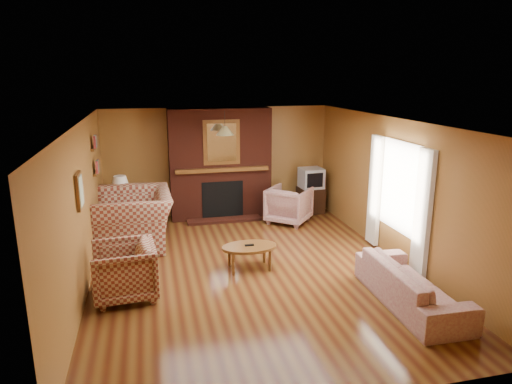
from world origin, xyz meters
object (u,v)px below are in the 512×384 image
object	(u,v)px
plaid_armchair	(124,271)
tv_stand	(310,200)
floral_sofa	(411,284)
table_lamp	(121,189)
side_table	(123,218)
fireplace	(220,164)
plaid_loveseat	(134,219)
floral_armchair	(289,205)
coffee_table	(249,248)
crt_tv	(311,178)

from	to	relation	value
plaid_armchair	tv_stand	size ratio (longest dim) A/B	1.50
floral_sofa	table_lamp	distance (m)	5.74
side_table	fireplace	bearing A→B (deg)	14.29
plaid_loveseat	plaid_armchair	xyz separation A→B (m)	(-0.10, -2.10, -0.11)
floral_armchair	fireplace	bearing A→B (deg)	11.04
coffee_table	tv_stand	size ratio (longest dim) A/B	1.53
crt_tv	fireplace	bearing A→B (deg)	174.70
floral_sofa	table_lamp	world-z (taller)	table_lamp
table_lamp	crt_tv	bearing A→B (deg)	4.74
coffee_table	side_table	world-z (taller)	side_table
coffee_table	tv_stand	distance (m)	3.44
fireplace	floral_armchair	size ratio (longest dim) A/B	2.84
floral_sofa	coffee_table	distance (m)	2.54
floral_sofa	tv_stand	world-z (taller)	tv_stand
tv_stand	plaid_loveseat	bearing A→B (deg)	-167.55
tv_stand	floral_armchair	bearing A→B (deg)	-145.12
plaid_armchair	crt_tv	xyz separation A→B (m)	(4.00, 3.30, 0.41)
side_table	floral_armchair	bearing A→B (deg)	-3.88
tv_stand	floral_sofa	bearing A→B (deg)	-96.71
tv_stand	fireplace	bearing A→B (deg)	170.08
floral_armchair	crt_tv	xyz separation A→B (m)	(0.70, 0.58, 0.43)
plaid_loveseat	side_table	bearing A→B (deg)	-165.12
crt_tv	coffee_table	bearing A→B (deg)	-126.86
plaid_loveseat	floral_armchair	bearing A→B (deg)	99.71
floral_sofa	side_table	bearing A→B (deg)	45.82
plaid_loveseat	coffee_table	world-z (taller)	plaid_loveseat
plaid_loveseat	fireplace	bearing A→B (deg)	125.63
floral_sofa	tv_stand	bearing A→B (deg)	-0.54
fireplace	plaid_armchair	size ratio (longest dim) A/B	2.74
fireplace	plaid_loveseat	xyz separation A→B (m)	(-1.85, -1.39, -0.67)
floral_armchair	coffee_table	world-z (taller)	floral_armchair
floral_armchair	table_lamp	size ratio (longest dim) A/B	1.38
fireplace	plaid_loveseat	distance (m)	2.41
table_lamp	tv_stand	world-z (taller)	table_lamp
coffee_table	table_lamp	bearing A→B (deg)	131.01
coffee_table	plaid_armchair	bearing A→B (deg)	-164.08
plaid_loveseat	floral_armchair	xyz separation A→B (m)	(3.20, 0.63, -0.12)
coffee_table	side_table	distance (m)	3.19
fireplace	coffee_table	world-z (taller)	fireplace
floral_sofa	coffee_table	size ratio (longest dim) A/B	2.21
plaid_loveseat	floral_armchair	distance (m)	3.26
side_table	floral_sofa	bearing A→B (deg)	-45.58
plaid_armchair	side_table	size ratio (longest dim) A/B	1.64
floral_armchair	tv_stand	world-z (taller)	floral_armchair
plaid_loveseat	floral_sofa	xyz separation A→B (m)	(3.75, -3.22, -0.22)
fireplace	floral_sofa	distance (m)	5.07
fireplace	tv_stand	size ratio (longest dim) A/B	4.10
floral_armchair	coffee_table	xyz separation A→B (m)	(-1.36, -2.17, -0.04)
fireplace	tv_stand	world-z (taller)	fireplace
fireplace	floral_armchair	bearing A→B (deg)	-29.71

